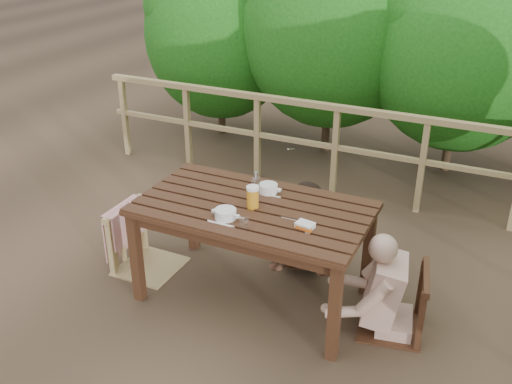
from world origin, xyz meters
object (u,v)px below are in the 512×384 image
at_px(butter_tub, 305,226).
at_px(woman, 309,196).
at_px(chair_far, 307,213).
at_px(bottle, 256,187).
at_px(soup_far, 268,189).
at_px(beer_glass, 253,198).
at_px(chair_left, 145,215).
at_px(chair_right, 396,273).
at_px(tumbler, 244,224).
at_px(table, 253,253).
at_px(soup_near, 226,215).
at_px(diner_right, 403,255).

bearing_deg(butter_tub, woman, 117.61).
height_order(chair_far, bottle, bottle).
height_order(soup_far, beer_glass, beer_glass).
distance_m(chair_left, chair_right, 2.06).
distance_m(tumbler, butter_tub, 0.42).
xyz_separation_m(table, beer_glass, (0.01, -0.02, 0.49)).
bearing_deg(beer_glass, butter_tub, -15.59).
bearing_deg(bottle, tumbler, -76.33).
relative_size(beer_glass, tumbler, 2.33).
bearing_deg(soup_far, woman, 70.20).
distance_m(soup_near, butter_tub, 0.57).
bearing_deg(bottle, table, -78.93).
distance_m(woman, butter_tub, 0.94).
relative_size(chair_right, soup_far, 3.84).
bearing_deg(tumbler, table, 104.37).
distance_m(chair_right, beer_glass, 1.16).
height_order(bottle, tumbler, bottle).
bearing_deg(diner_right, tumbler, 100.04).
height_order(soup_near, soup_far, soup_near).
bearing_deg(soup_far, chair_far, 69.40).
relative_size(soup_far, tumbler, 3.22).
bearing_deg(bottle, chair_far, 72.16).
height_order(soup_far, butter_tub, soup_far).
xyz_separation_m(chair_right, tumbler, (-1.00, -0.39, 0.36)).
distance_m(soup_near, tumbler, 0.18).
bearing_deg(beer_glass, woman, 76.73).
xyz_separation_m(bottle, tumbler, (0.10, -0.40, -0.09)).
distance_m(diner_right, bottle, 1.17).
relative_size(beer_glass, bottle, 0.73).
xyz_separation_m(chair_right, diner_right, (0.03, 0.00, 0.16)).
bearing_deg(tumbler, soup_far, 97.08).
distance_m(soup_far, bottle, 0.18).
xyz_separation_m(chair_left, beer_glass, (0.98, 0.00, 0.37)).
xyz_separation_m(bottle, butter_tub, (0.48, -0.23, -0.10)).
bearing_deg(woman, tumbler, 70.43).
bearing_deg(butter_tub, beer_glass, 173.84).
height_order(bottle, butter_tub, bottle).
distance_m(table, beer_glass, 0.49).
relative_size(chair_left, chair_right, 1.08).
distance_m(chair_far, soup_far, 0.62).
distance_m(table, chair_right, 1.09).
bearing_deg(woman, diner_right, 131.18).
distance_m(chair_left, woman, 1.38).
bearing_deg(chair_left, tumbler, -105.12).
xyz_separation_m(woman, soup_far, (-0.17, -0.47, 0.24)).
xyz_separation_m(table, chair_far, (0.18, 0.70, 0.05)).
height_order(diner_right, soup_near, diner_right).
bearing_deg(chair_far, soup_far, -124.60).
relative_size(chair_left, tumbler, 13.34).
xyz_separation_m(table, chair_left, (-0.98, -0.02, 0.12)).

